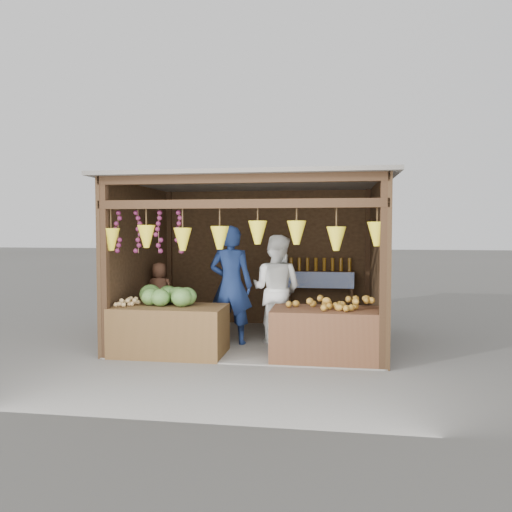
{
  "coord_description": "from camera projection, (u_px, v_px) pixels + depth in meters",
  "views": [
    {
      "loc": [
        1.26,
        -8.11,
        1.85
      ],
      "look_at": [
        0.04,
        -0.1,
        1.42
      ],
      "focal_mm": 35.0,
      "sensor_mm": 36.0,
      "label": 1
    }
  ],
  "objects": [
    {
      "name": "counter_right",
      "position": [
        328.0,
        335.0,
        7.04
      ],
      "size": [
        1.61,
        0.85,
        0.73
      ],
      "primitive_type": "cube",
      "color": "#4A2A18",
      "rests_on": "ground"
    },
    {
      "name": "stall_structure",
      "position": [
        252.0,
        241.0,
        8.17
      ],
      "size": [
        4.3,
        3.3,
        2.66
      ],
      "color": "slate",
      "rests_on": "ground"
    },
    {
      "name": "ground",
      "position": [
        254.0,
        341.0,
        8.3
      ],
      "size": [
        80.0,
        80.0,
        0.0
      ],
      "primitive_type": "plane",
      "color": "#514F49",
      "rests_on": "ground"
    },
    {
      "name": "woman_standing",
      "position": [
        276.0,
        290.0,
        8.05
      ],
      "size": [
        1.02,
        0.9,
        1.77
      ],
      "primitive_type": "imported",
      "rotation": [
        0.0,
        0.0,
        2.84
      ],
      "color": "white",
      "rests_on": "ground"
    },
    {
      "name": "vendor_seated",
      "position": [
        160.0,
        291.0,
        8.71
      ],
      "size": [
        0.5,
        0.32,
        1.01
      ],
      "primitive_type": "imported",
      "rotation": [
        0.0,
        0.0,
        3.14
      ],
      "color": "#523120",
      "rests_on": "stool"
    },
    {
      "name": "back_shelf",
      "position": [
        320.0,
        282.0,
        9.36
      ],
      "size": [
        1.25,
        0.32,
        1.32
      ],
      "color": "#382314",
      "rests_on": "ground"
    },
    {
      "name": "counter_left",
      "position": [
        170.0,
        330.0,
        7.37
      ],
      "size": [
        1.64,
        0.85,
        0.72
      ],
      "primitive_type": "cube",
      "color": "#4A3418",
      "rests_on": "ground"
    },
    {
      "name": "tanfruit_pile",
      "position": [
        128.0,
        301.0,
        7.39
      ],
      "size": [
        0.34,
        0.4,
        0.13
      ],
      "primitive_type": null,
      "color": "tan",
      "rests_on": "counter_left"
    },
    {
      "name": "stool",
      "position": [
        160.0,
        327.0,
        8.74
      ],
      "size": [
        0.29,
        0.29,
        0.27
      ],
      "primitive_type": "cube",
      "color": "black",
      "rests_on": "ground"
    },
    {
      "name": "melon_pile",
      "position": [
        169.0,
        294.0,
        7.43
      ],
      "size": [
        1.0,
        0.5,
        0.32
      ],
      "primitive_type": null,
      "color": "#144813",
      "rests_on": "counter_left"
    },
    {
      "name": "man_standing",
      "position": [
        231.0,
        285.0,
        8.0
      ],
      "size": [
        0.72,
        0.5,
        1.92
      ],
      "primitive_type": "imported",
      "rotation": [
        0.0,
        0.0,
        3.08
      ],
      "color": "navy",
      "rests_on": "ground"
    },
    {
      "name": "mango_pile",
      "position": [
        331.0,
        301.0,
        7.01
      ],
      "size": [
        1.4,
        0.64,
        0.22
      ],
      "primitive_type": null,
      "color": "#C15419",
      "rests_on": "counter_right"
    }
  ]
}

